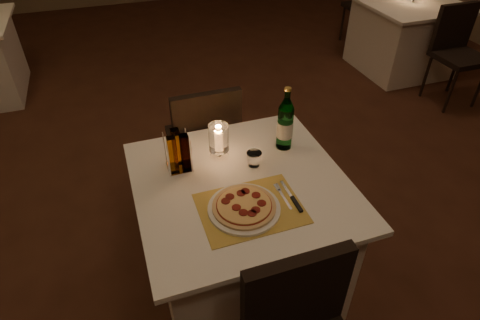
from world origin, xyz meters
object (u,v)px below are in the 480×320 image
object	(u,v)px
main_table	(241,234)
neighbor_table_right	(404,37)
pizza	(244,206)
hurricane_candle	(219,139)
chair_far	(205,135)
tumbler	(254,159)
plate	(244,208)
water_bottle	(285,124)

from	to	relation	value
main_table	neighbor_table_right	distance (m)	3.36
pizza	hurricane_candle	bearing A→B (deg)	88.88
main_table	hurricane_candle	bearing A→B (deg)	100.64
chair_far	tumbler	bearing A→B (deg)	-80.37
plate	neighbor_table_right	world-z (taller)	plate
tumbler	neighbor_table_right	world-z (taller)	tumbler
plate	pizza	size ratio (longest dim) A/B	1.14
water_bottle	hurricane_candle	world-z (taller)	water_bottle
chair_far	main_table	bearing A→B (deg)	-90.00
tumbler	neighbor_table_right	xyz separation A→B (m)	(2.51, 2.00, -0.40)
plate	water_bottle	bearing A→B (deg)	46.89
tumbler	water_bottle	size ratio (longest dim) A/B	0.22
water_bottle	chair_far	bearing A→B (deg)	120.99
pizza	tumbler	xyz separation A→B (m)	(0.15, 0.28, 0.01)
pizza	main_table	bearing A→B (deg)	74.51
tumbler	pizza	bearing A→B (deg)	-118.28
main_table	pizza	xyz separation A→B (m)	(-0.05, -0.18, 0.39)
tumbler	hurricane_candle	xyz separation A→B (m)	(-0.15, 0.12, 0.08)
chair_far	plate	size ratio (longest dim) A/B	2.81
plate	tumbler	size ratio (longest dim) A/B	4.23
tumbler	water_bottle	world-z (taller)	water_bottle
pizza	hurricane_candle	distance (m)	0.41
main_table	neighbor_table_right	bearing A→B (deg)	38.84
plate	hurricane_candle	distance (m)	0.42
pizza	water_bottle	world-z (taller)	water_bottle
main_table	water_bottle	bearing A→B (deg)	33.29
plate	pizza	world-z (taller)	pizza
chair_far	plate	bearing A→B (deg)	-93.20
main_table	hurricane_candle	distance (m)	0.53
main_table	chair_far	xyz separation A→B (m)	(-0.00, 0.71, 0.18)
plate	pizza	distance (m)	0.02
pizza	tumbler	bearing A→B (deg)	61.72
water_bottle	plate	bearing A→B (deg)	-133.11
neighbor_table_right	water_bottle	bearing A→B (deg)	-140.48
main_table	water_bottle	xyz separation A→B (m)	(0.31, 0.20, 0.51)
main_table	tumbler	size ratio (longest dim) A/B	13.22
main_table	chair_far	distance (m)	0.74
chair_far	plate	xyz separation A→B (m)	(-0.05, -0.89, 0.20)
main_table	pizza	world-z (taller)	pizza
chair_far	water_bottle	world-z (taller)	water_bottle
chair_far	neighbor_table_right	bearing A→B (deg)	28.02
pizza	neighbor_table_right	size ratio (longest dim) A/B	0.28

